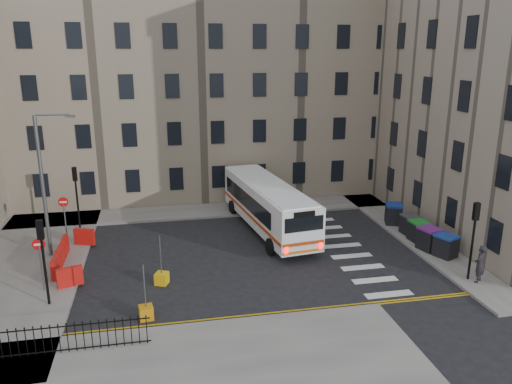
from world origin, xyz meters
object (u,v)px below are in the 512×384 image
object	(u,v)px
wheelie_bin_a	(446,246)
wheelie_bin_e	(393,214)
wheelie_bin_c	(419,231)
wheelie_bin_b	(429,239)
streetlamp	(43,185)
wheelie_bin_d	(410,224)
bollard_yellow	(162,278)
bus	(268,204)
pedestrian	(480,264)
bollard_chevron	(146,313)

from	to	relation	value
wheelie_bin_a	wheelie_bin_e	xyz separation A→B (m)	(-0.34, 5.80, 0.04)
wheelie_bin_c	wheelie_bin_e	size ratio (longest dim) A/B	0.82
wheelie_bin_a	wheelie_bin_b	distance (m)	1.18
streetlamp	wheelie_bin_d	size ratio (longest dim) A/B	6.62
wheelie_bin_e	bollard_yellow	size ratio (longest dim) A/B	2.55
bollard_yellow	streetlamp	bearing A→B (deg)	143.00
streetlamp	wheelie_bin_d	world-z (taller)	streetlamp
wheelie_bin_a	bus	bearing A→B (deg)	119.21
wheelie_bin_a	wheelie_bin_c	world-z (taller)	wheelie_bin_a
wheelie_bin_e	pedestrian	xyz separation A→B (m)	(0.19, -9.07, 0.29)
wheelie_bin_a	wheelie_bin_d	world-z (taller)	wheelie_bin_a
wheelie_bin_a	pedestrian	size ratio (longest dim) A/B	0.75
wheelie_bin_c	wheelie_bin_d	world-z (taller)	wheelie_bin_c
wheelie_bin_b	wheelie_bin_c	bearing A→B (deg)	71.55
wheelie_bin_a	wheelie_bin_c	size ratio (longest dim) A/B	1.17
wheelie_bin_d	bollard_chevron	size ratio (longest dim) A/B	2.05
wheelie_bin_b	bus	bearing A→B (deg)	132.42
bollard_yellow	bollard_chevron	size ratio (longest dim) A/B	1.00
wheelie_bin_b	pedestrian	bearing A→B (deg)	-101.70
wheelie_bin_a	bollard_yellow	size ratio (longest dim) A/B	2.45
streetlamp	wheelie_bin_a	bearing A→B (deg)	-11.83
wheelie_bin_a	bollard_yellow	xyz separation A→B (m)	(-15.87, -0.03, -0.49)
wheelie_bin_d	bollard_yellow	xyz separation A→B (m)	(-15.66, -3.79, -0.47)
pedestrian	wheelie_bin_a	bearing A→B (deg)	-132.06
bus	wheelie_bin_a	world-z (taller)	bus
bollard_chevron	wheelie_bin_e	bearing A→B (deg)	29.44
pedestrian	bollard_yellow	bearing A→B (deg)	-51.04
wheelie_bin_c	bollard_chevron	size ratio (longest dim) A/B	2.09
bollard_yellow	wheelie_bin_d	bearing A→B (deg)	13.59
bus	pedestrian	bearing A→B (deg)	-56.25
bus	wheelie_bin_a	distance (m)	11.10
wheelie_bin_d	wheelie_bin_e	xyz separation A→B (m)	(-0.13, 2.04, 0.07)
wheelie_bin_b	bollard_chevron	distance (m)	16.85
wheelie_bin_d	bus	bearing A→B (deg)	157.10
bus	pedestrian	world-z (taller)	bus
bus	wheelie_bin_b	distance (m)	10.16
bus	wheelie_bin_e	bearing A→B (deg)	-13.11
wheelie_bin_d	bollard_yellow	world-z (taller)	wheelie_bin_d
streetlamp	wheelie_bin_c	bearing A→B (deg)	-5.48
wheelie_bin_a	wheelie_bin_c	bearing A→B (deg)	72.29
wheelie_bin_c	wheelie_bin_b	bearing A→B (deg)	-99.01
wheelie_bin_c	pedestrian	xyz separation A→B (m)	(0.13, -5.80, 0.35)
wheelie_bin_c	bollard_yellow	world-z (taller)	wheelie_bin_c
wheelie_bin_b	bollard_yellow	distance (m)	15.54
wheelie_bin_a	pedestrian	world-z (taller)	pedestrian
wheelie_bin_d	bollard_chevron	world-z (taller)	wheelie_bin_d
wheelie_bin_a	pedestrian	bearing A→B (deg)	-116.69
wheelie_bin_a	bollard_yellow	distance (m)	15.88
streetlamp	pedestrian	xyz separation A→B (m)	(21.89, -7.89, -3.20)
pedestrian	bollard_chevron	world-z (taller)	pedestrian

